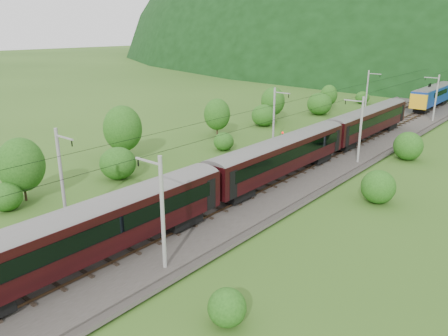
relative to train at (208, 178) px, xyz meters
The scene contains 14 objects.
ground 9.77m from the train, 105.35° to the right, with size 600.00×600.00×0.00m, color #30541A.
railbed 4.41m from the train, 152.40° to the left, with size 14.00×220.00×0.30m, color #38332D.
track_left 5.93m from the train, 165.35° to the left, with size 2.40×220.00×0.27m.
track_right 3.49m from the train, 90.00° to the left, with size 2.40×220.00×0.27m.
catenary_left 24.78m from the train, 110.12° to the left, with size 2.54×192.28×8.00m.
catenary_right 23.57m from the train, 80.91° to the left, with size 2.54×192.28×8.00m.
overhead_wires 4.41m from the train, 152.40° to the left, with size 4.83×198.00×0.03m.
mountain_ridge 315.95m from the train, 112.79° to the left, with size 336.00×280.00×132.00m, color black.
train is the anchor object (origin of this frame).
hazard_post_near 37.41m from the train, 93.81° to the left, with size 0.16×0.16×1.51m, color red.
hazard_post_far 22.47m from the train, 96.10° to the left, with size 0.18×0.18×1.67m, color red.
signal 23.45m from the train, 106.33° to the left, with size 0.26×0.26×2.38m.
vegetation_left 18.99m from the train, 152.89° to the left, with size 10.75×141.05×6.89m.
vegetation_right 9.99m from the train, 24.27° to the left, with size 5.92×104.34×3.24m.
Camera 1 is at (26.28, -17.80, 16.08)m, focal length 35.00 mm.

